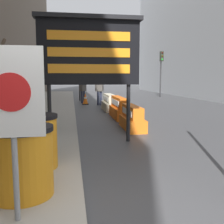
{
  "coord_description": "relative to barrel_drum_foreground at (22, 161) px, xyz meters",
  "views": [
    {
      "loc": [
        -0.13,
        -2.84,
        1.66
      ],
      "look_at": [
        1.27,
        6.28,
        0.47
      ],
      "focal_mm": 42.0,
      "sensor_mm": 36.0,
      "label": 1
    }
  ],
  "objects": [
    {
      "name": "pedestrian_passerby",
      "position": [
        2.34,
        12.79,
        0.43
      ],
      "size": [
        0.53,
        0.42,
        1.77
      ],
      "rotation": [
        0.0,
        0.0,
        5.93
      ],
      "color": "#23283D",
      "rests_on": "ground_plane"
    },
    {
      "name": "warning_sign",
      "position": [
        0.05,
        -0.64,
        0.8
      ],
      "size": [
        0.65,
        0.08,
        1.83
      ],
      "color": "gray",
      "rests_on": "sidewalk_left"
    },
    {
      "name": "traffic_light_near_curb",
      "position": [
        1.25,
        16.19,
        1.96
      ],
      "size": [
        0.28,
        0.45,
        3.53
      ],
      "color": "#2D2D30",
      "rests_on": "ground_plane"
    },
    {
      "name": "jersey_barrier_orange_far",
      "position": [
        2.59,
        7.37,
        -0.22
      ],
      "size": [
        0.52,
        2.18,
        0.89
      ],
      "color": "orange",
      "rests_on": "ground_plane"
    },
    {
      "name": "barrel_drum_middle",
      "position": [
        -0.0,
        1.07,
        0.0
      ],
      "size": [
        0.82,
        0.82,
        0.9
      ],
      "color": "orange",
      "rests_on": "sidewalk_left"
    },
    {
      "name": "ground_plane",
      "position": [
        0.78,
        -0.54,
        -0.61
      ],
      "size": [
        120.0,
        120.0,
        0.0
      ],
      "primitive_type": "plane",
      "color": "#3F3F42"
    },
    {
      "name": "traffic_cone_near",
      "position": [
        1.5,
        13.38,
        -0.25
      ],
      "size": [
        0.41,
        0.41,
        0.74
      ],
      "color": "black",
      "rests_on": "ground_plane"
    },
    {
      "name": "traffic_light_far_side",
      "position": [
        8.43,
        18.88,
        2.27
      ],
      "size": [
        0.28,
        0.45,
        3.97
      ],
      "color": "#2D2D30",
      "rests_on": "ground_plane"
    },
    {
      "name": "jersey_barrier_orange_near",
      "position": [
        2.59,
        4.91,
        -0.27
      ],
      "size": [
        0.57,
        1.73,
        0.77
      ],
      "color": "orange",
      "rests_on": "ground_plane"
    },
    {
      "name": "pedestrian_worker",
      "position": [
        1.39,
        14.25,
        0.37
      ],
      "size": [
        0.49,
        0.5,
        1.67
      ],
      "rotation": [
        0.0,
        0.0,
        0.85
      ],
      "color": "#23283D",
      "rests_on": "ground_plane"
    },
    {
      "name": "barrel_drum_foreground",
      "position": [
        0.0,
        0.0,
        0.0
      ],
      "size": [
        0.82,
        0.82,
        0.9
      ],
      "color": "orange",
      "rests_on": "sidewalk_left"
    },
    {
      "name": "message_board",
      "position": [
        1.1,
        3.29,
        1.71
      ],
      "size": [
        2.64,
        0.36,
        3.19
      ],
      "color": "black",
      "rests_on": "ground_plane"
    },
    {
      "name": "bare_tree",
      "position": [
        -1.96,
        7.68,
        1.05
      ],
      "size": [
        1.22,
        1.26,
        3.16
      ],
      "color": "#4C3D2D",
      "rests_on": "sidewalk_left"
    },
    {
      "name": "jersey_barrier_cream",
      "position": [
        2.59,
        10.03,
        -0.25
      ],
      "size": [
        0.65,
        2.16,
        0.83
      ],
      "color": "beige",
      "rests_on": "ground_plane"
    }
  ]
}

